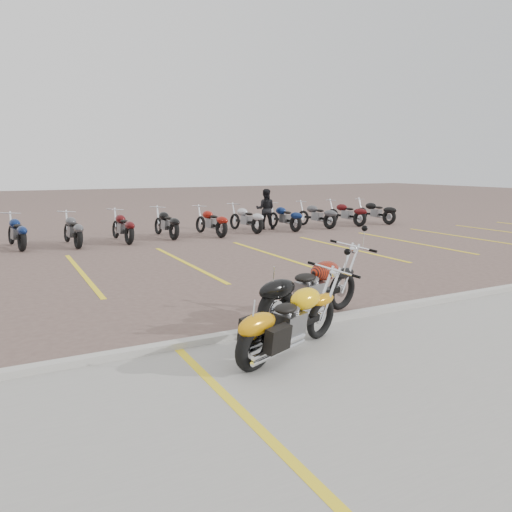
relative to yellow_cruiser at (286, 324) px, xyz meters
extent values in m
plane|color=brown|center=(1.03, 2.90, -0.45)|extent=(100.00, 100.00, 0.00)
cube|color=#9E9B93|center=(1.03, -1.60, -0.44)|extent=(60.00, 5.00, 0.01)
cube|color=#ADAAA3|center=(1.03, 0.90, -0.39)|extent=(60.00, 0.18, 0.12)
cube|color=yellow|center=(-1.27, -1.60, -0.44)|extent=(0.12, 5.00, 0.00)
torus|color=black|center=(0.76, 0.32, -0.13)|extent=(0.64, 0.35, 0.64)
torus|color=black|center=(-0.65, -0.27, -0.13)|extent=(0.69, 0.42, 0.68)
cube|color=black|center=(0.06, 0.02, -0.07)|extent=(1.23, 0.60, 0.10)
cube|color=slate|center=(0.01, 0.00, -0.01)|extent=(0.50, 0.43, 0.34)
ellipsoid|color=yellow|center=(0.31, 0.13, 0.28)|extent=(0.65, 0.51, 0.30)
ellipsoid|color=black|center=(-0.11, -0.05, 0.24)|extent=(0.46, 0.39, 0.12)
torus|color=black|center=(1.97, 1.39, -0.10)|extent=(0.72, 0.31, 0.71)
torus|color=black|center=(0.35, 0.92, -0.10)|extent=(0.78, 0.39, 0.75)
cube|color=black|center=(1.16, 1.15, -0.03)|extent=(1.40, 0.52, 0.11)
cube|color=slate|center=(1.11, 1.14, 0.03)|extent=(0.53, 0.44, 0.37)
ellipsoid|color=black|center=(1.45, 1.24, 0.36)|extent=(0.71, 0.51, 0.33)
ellipsoid|color=black|center=(0.97, 1.10, 0.32)|extent=(0.49, 0.39, 0.13)
imported|color=black|center=(6.45, 12.40, 0.38)|extent=(1.01, 0.96, 1.66)
camera|label=1|loc=(-3.40, -5.64, 2.14)|focal=35.00mm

